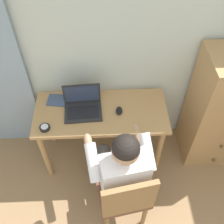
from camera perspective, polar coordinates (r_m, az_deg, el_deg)
name	(u,v)px	position (r m, az deg, el deg)	size (l,w,h in m)	color
wall_back	(123,43)	(2.42, 2.42, 14.47)	(4.80, 0.05, 2.50)	silver
desk	(101,119)	(2.59, -2.31, -1.53)	(1.24, 0.55, 0.75)	tan
dresser	(222,110)	(2.84, 22.19, 0.40)	(0.59, 0.51, 1.30)	tan
chair	(125,196)	(2.32, 2.71, -17.27)	(0.48, 0.47, 0.90)	brown
person_seated	(120,165)	(2.24, 1.78, -11.19)	(0.60, 0.63, 1.22)	#4C4C4C
laptop	(83,106)	(2.49, -6.22, 1.35)	(0.35, 0.27, 0.24)	#232326
computer_mouse	(119,111)	(2.48, 1.51, 0.28)	(0.06, 0.10, 0.03)	black
desk_clock	(45,128)	(2.43, -14.06, -3.24)	(0.09, 0.09, 0.03)	black
notebook_pad	(59,100)	(2.63, -11.26, 2.45)	(0.21, 0.15, 0.01)	#3D4C6B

